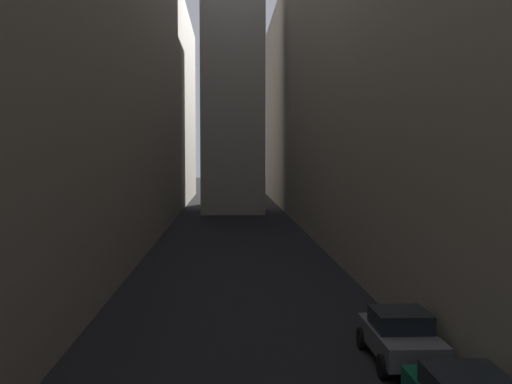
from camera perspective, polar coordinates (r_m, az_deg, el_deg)
ground_plane at (r=43.69m, az=-1.83°, el=-4.55°), size 264.00×264.00×0.00m
building_block_left at (r=46.86m, az=-15.59°, el=10.73°), size 10.81×108.00×24.26m
building_block_right at (r=47.58m, az=13.64°, el=10.96°), size 14.03×108.00×24.77m
parked_car_right_far at (r=19.09m, az=12.93°, el=-12.55°), size 1.90×3.90×1.49m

